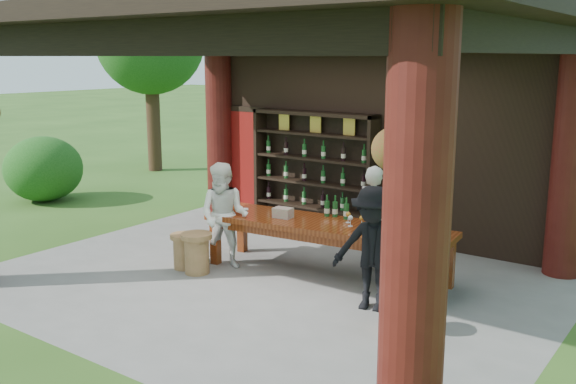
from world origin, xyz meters
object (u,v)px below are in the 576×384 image
Objects in this scene: wine_shelf at (314,172)px; napkin_basket at (283,213)px; stool_near_left at (197,252)px; guest_woman at (224,216)px; stool_near_right at (397,309)px; stool_far_left at (184,250)px; guest_man at (373,249)px; host at (373,218)px; tasting_table at (326,231)px.

napkin_basket is (0.78, -1.97, -0.22)m from wine_shelf.
guest_woman reaches higher than stool_near_left.
stool_far_left is at bearing 176.34° from stool_near_right.
stool_far_left is at bearing -144.59° from napkin_basket.
stool_far_left is at bearing 172.95° from guest_man.
stool_near_left is at bearing -134.83° from napkin_basket.
stool_near_right is at bearing 124.71° from host.
wine_shelf is 3.61m from guest_man.
stool_near_right reaches higher than stool_far_left.
stool_near_left is at bearing -8.72° from stool_far_left.
stool_far_left is 1.52m from napkin_basket.
tasting_table is 7.01× the size of stool_near_right.
tasting_table is 2.37× the size of guest_man.
wine_shelf is 1.55× the size of guest_woman.
host is 0.99× the size of guest_man.
stool_near_left is 0.38× the size of host.
stool_near_right is at bearing -3.66° from stool_far_left.
wine_shelf is 4.64× the size of stool_far_left.
wine_shelf is at bearing 69.73° from guest_woman.
stool_near_right is at bearing -50.14° from guest_man.
guest_man is (2.47, -0.17, -0.01)m from guest_woman.
stool_near_right is 3.12m from guest_woman.
wine_shelf reaches higher than guest_woman.
stool_near_left is (-1.51, -0.98, -0.33)m from tasting_table.
napkin_basket is at bearing 35.41° from stool_far_left.
wine_shelf is 9.02× the size of napkin_basket.
host reaches higher than stool_near_left.
tasting_table reaches higher than stool_near_right.
wine_shelf reaches higher than stool_near_right.
wine_shelf reaches higher than napkin_basket.
guest_woman reaches higher than host.
guest_woman is (-3.02, 0.61, 0.49)m from stool_near_right.
wine_shelf is 2.93m from stool_near_left.
napkin_basket is (1.15, 0.82, 0.55)m from stool_far_left.
wine_shelf is 0.66× the size of tasting_table.
stool_near_right is 0.86m from guest_man.
napkin_basket is (-2.30, 1.04, 0.55)m from stool_near_right.
tasting_table is 1.31m from guest_man.
napkin_basket is at bearing 149.68° from guest_man.
stool_far_left is at bearing -159.42° from guest_woman.
stool_far_left is 0.33× the size of guest_woman.
stool_far_left is at bearing -97.55° from wine_shelf.
guest_man is (2.90, 0.22, 0.48)m from stool_far_left.
wine_shelf is 1.57× the size of host.
guest_man reaches higher than stool_near_left.
guest_man reaches higher than napkin_basket.
guest_man is at bearing 5.85° from stool_near_left.
napkin_basket reaches higher than tasting_table.
tasting_table is at bearing 27.52° from stool_far_left.
wine_shelf reaches higher than host.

